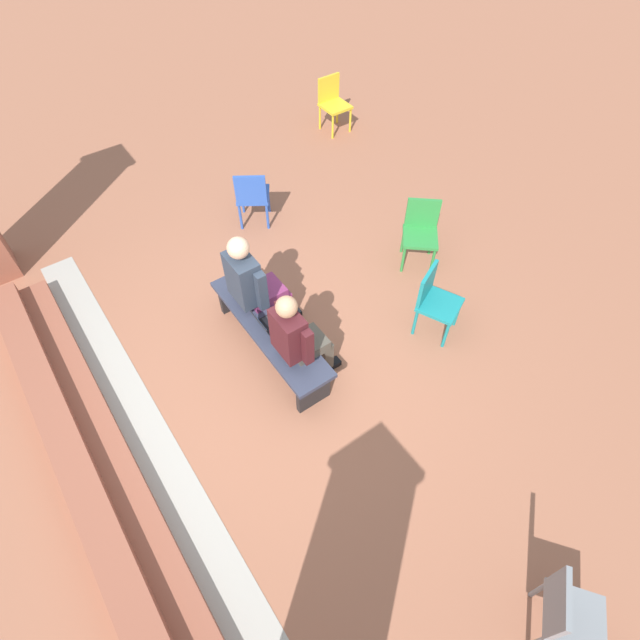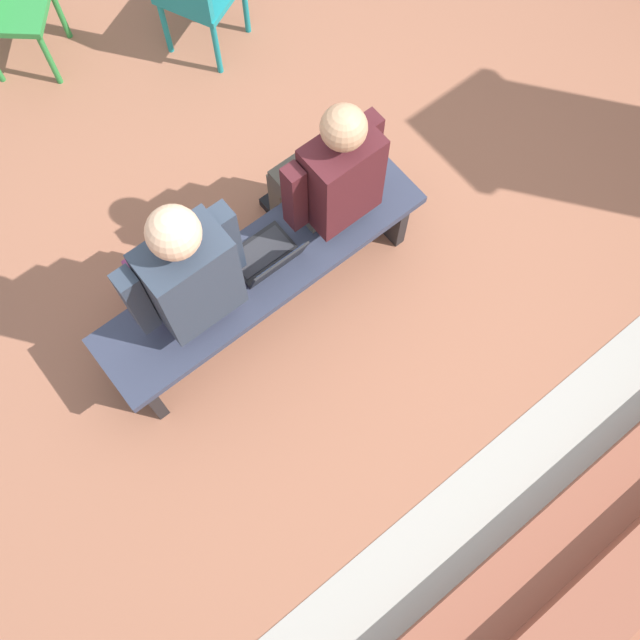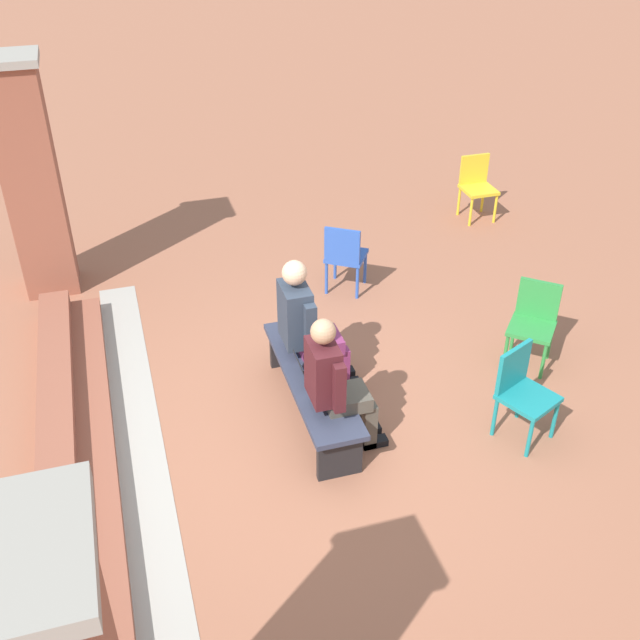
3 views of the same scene
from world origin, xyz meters
The scene contains 12 objects.
ground_plane centered at (0.00, 0.00, 0.00)m, with size 60.00×60.00×0.00m, color #9E6047.
concrete_strip centered at (0.24, 1.47, 0.00)m, with size 5.56×0.40×0.01m, color #A8A399.
brick_steps centered at (0.24, 2.02, 0.12)m, with size 4.76×0.60×0.30m.
brick_pillar_right_of_steps centered at (3.31, 2.15, 1.32)m, with size 0.64×0.64×2.61m.
bench centered at (0.24, -0.07, 0.35)m, with size 1.80×0.44×0.45m.
person_student centered at (-0.22, -0.13, 0.70)m, with size 0.52×0.66×1.31m.
person_adult centered at (0.61, -0.14, 0.73)m, with size 0.57×0.72×1.38m.
laptop centered at (0.20, -0.05, 0.50)m, with size 0.32×0.29×0.21m.
plastic_chair_near_bench_right centered at (-0.50, -1.71, 0.48)m, with size 0.56×0.56×0.84m.
plastic_chair_mid_courtyard centered at (3.60, -3.35, 0.48)m, with size 0.42×0.42×0.84m.
plastic_chair_foreground centered at (2.21, -1.03, 0.48)m, with size 0.58×0.58×0.84m.
plastic_chair_far_right centered at (0.43, -2.36, 0.48)m, with size 0.59×0.59×0.84m.
Camera 3 is at (-4.76, 1.37, 4.43)m, focal length 42.00 mm.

